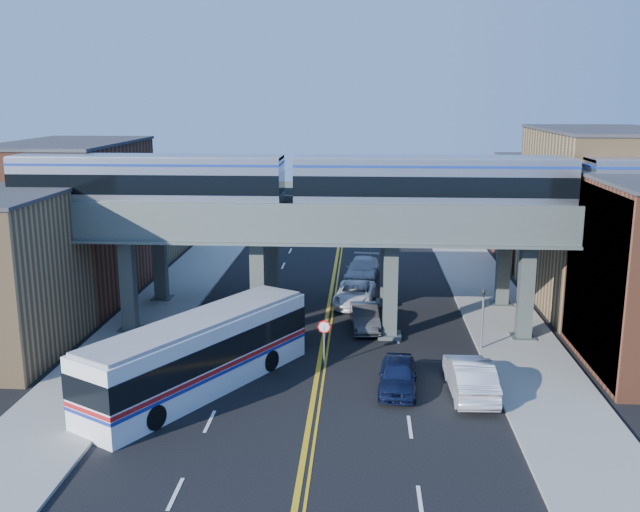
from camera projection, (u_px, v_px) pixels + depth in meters
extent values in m
plane|color=black|center=(315.00, 388.00, 35.79)|extent=(120.00, 120.00, 0.00)
cube|color=gray|center=(149.00, 321.00, 46.18)|extent=(5.00, 70.00, 0.16)
cube|color=gray|center=(508.00, 328.00, 44.83)|extent=(5.00, 70.00, 0.16)
cube|color=brown|center=(74.00, 221.00, 51.23)|extent=(8.00, 14.00, 11.00)
cube|color=olive|center=(132.00, 213.00, 64.22)|extent=(8.00, 10.00, 8.00)
cube|color=olive|center=(599.00, 220.00, 48.94)|extent=(8.00, 14.00, 12.00)
cube|color=brown|center=(549.00, 211.00, 61.93)|extent=(8.00, 10.00, 9.00)
cube|color=teal|center=(593.00, 281.00, 37.77)|extent=(0.10, 9.50, 9.50)
cube|color=#3F4A48|center=(128.00, 285.00, 43.62)|extent=(0.85, 0.85, 6.00)
cube|color=#3F4A48|center=(258.00, 287.00, 43.14)|extent=(0.85, 0.85, 6.00)
cube|color=#3F4A48|center=(390.00, 290.00, 42.67)|extent=(0.85, 0.85, 6.00)
cube|color=#3F4A48|center=(526.00, 292.00, 42.20)|extent=(0.85, 0.85, 6.00)
cube|color=#4A554F|center=(324.00, 228.00, 42.09)|extent=(52.00, 3.60, 1.40)
cube|color=#3F4A48|center=(160.00, 260.00, 50.43)|extent=(0.85, 0.85, 6.00)
cube|color=#3F4A48|center=(272.00, 261.00, 49.96)|extent=(0.85, 0.85, 6.00)
cube|color=#3F4A48|center=(387.00, 263.00, 49.49)|extent=(0.85, 0.85, 6.00)
cube|color=#3F4A48|center=(503.00, 264.00, 49.02)|extent=(0.85, 0.85, 6.00)
cube|color=#4A554F|center=(329.00, 210.00, 48.90)|extent=(52.00, 3.60, 1.40)
cube|color=black|center=(67.00, 212.00, 42.82)|extent=(2.30, 2.30, 0.26)
cube|color=black|center=(234.00, 213.00, 42.22)|extent=(2.30, 2.30, 0.26)
cube|color=silver|center=(149.00, 183.00, 42.12)|extent=(15.88, 3.03, 3.34)
cube|color=black|center=(148.00, 180.00, 42.09)|extent=(15.90, 3.09, 1.15)
cube|color=black|center=(344.00, 215.00, 41.84)|extent=(2.30, 2.30, 0.26)
cube|color=black|center=(519.00, 216.00, 41.24)|extent=(2.30, 2.30, 0.26)
cube|color=silver|center=(432.00, 185.00, 41.14)|extent=(15.88, 3.03, 3.34)
cube|color=black|center=(432.00, 182.00, 41.10)|extent=(15.90, 3.09, 1.15)
cube|color=black|center=(634.00, 217.00, 40.85)|extent=(2.30, 2.30, 0.26)
cylinder|color=slate|center=(324.00, 346.00, 38.43)|extent=(0.09, 0.09, 2.30)
cylinder|color=red|center=(324.00, 327.00, 38.19)|extent=(0.76, 0.04, 0.76)
cylinder|color=slate|center=(482.00, 324.00, 40.73)|extent=(0.12, 0.12, 3.20)
imported|color=black|center=(484.00, 289.00, 40.28)|extent=(0.15, 0.18, 0.90)
cube|color=white|center=(200.00, 355.00, 35.33)|extent=(9.55, 13.34, 3.55)
cube|color=black|center=(200.00, 347.00, 35.23)|extent=(9.62, 13.40, 1.20)
cube|color=#B21419|center=(200.00, 362.00, 35.41)|extent=(9.61, 13.40, 0.21)
cylinder|color=black|center=(133.00, 410.00, 32.05)|extent=(3.23, 2.55, 1.14)
cylinder|color=black|center=(250.00, 355.00, 38.70)|extent=(3.23, 2.55, 1.14)
imported|color=#0E1533|center=(398.00, 375.00, 35.41)|extent=(2.19, 4.77, 1.58)
imported|color=#333436|center=(365.00, 317.00, 44.71)|extent=(2.03, 4.80, 1.54)
imported|color=white|center=(355.00, 294.00, 49.86)|extent=(3.16, 5.87, 1.57)
imported|color=#9A9B9F|center=(362.00, 270.00, 56.35)|extent=(3.10, 6.24, 1.74)
imported|color=silver|center=(470.00, 376.00, 34.88)|extent=(2.14, 5.70, 1.86)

